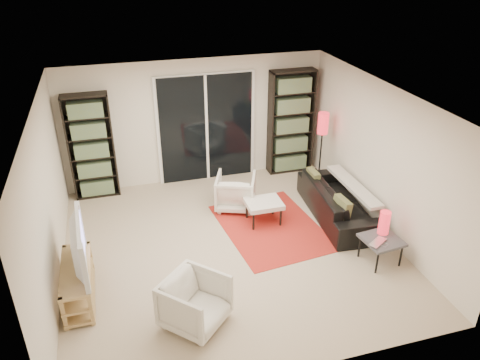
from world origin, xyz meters
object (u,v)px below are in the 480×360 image
ottoman (264,204)px  sofa (337,201)px  bookshelf_right (291,122)px  bookshelf_left (91,147)px  armchair_front (195,302)px  floor_lamp (323,130)px  tv_stand (78,283)px  armchair_back (236,192)px  side_table (382,241)px

ottoman → sofa: bearing=-7.9°
bookshelf_right → ottoman: size_ratio=3.51×
bookshelf_left → armchair_front: 4.00m
sofa → floor_lamp: (0.19, 1.16, 0.85)m
armchair_front → tv_stand: bearing=103.8°
armchair_front → armchair_back: bearing=20.2°
tv_stand → side_table: 4.31m
armchair_front → side_table: size_ratio=1.24×
sofa → armchair_front: armchair_front is taller
bookshelf_left → armchair_back: bookshelf_left is taller
side_table → armchair_back: bearing=127.5°
armchair_back → bookshelf_left: bearing=-4.9°
bookshelf_left → armchair_back: bearing=-26.4°
armchair_front → bookshelf_left: bearing=62.3°
armchair_back → armchair_front: bearing=85.8°
side_table → floor_lamp: floor_lamp is taller
tv_stand → armchair_front: armchair_front is taller
bookshelf_right → ottoman: bookshelf_right is taller
tv_stand → armchair_front: 1.66m
bookshelf_right → ottoman: (-1.16, -1.78, -0.70)m
bookshelf_right → tv_stand: bookshelf_right is taller
bookshelf_right → floor_lamp: size_ratio=1.41×
tv_stand → sofa: bearing=12.5°
bookshelf_left → side_table: (4.00, -3.30, -0.62)m
bookshelf_left → ottoman: bookshelf_left is taller
tv_stand → side_table: tv_stand is taller
bookshelf_left → armchair_front: size_ratio=2.69×
bookshelf_left → sofa: bearing=-26.3°
tv_stand → floor_lamp: floor_lamp is taller
floor_lamp → armchair_front: bearing=-135.5°
tv_stand → armchair_front: size_ratio=1.64×
tv_stand → sofa: 4.36m
sofa → armchair_front: bearing=127.3°
armchair_front → ottoman: size_ratio=1.21×
bookshelf_left → armchair_front: bearing=-73.6°
sofa → armchair_back: bearing=68.5°
bookshelf_right → side_table: bookshelf_right is taller
armchair_front → floor_lamp: floor_lamp is taller
armchair_back → armchair_front: size_ratio=0.96×
bookshelf_right → armchair_back: 2.03m
sofa → side_table: size_ratio=3.47×
tv_stand → armchair_back: bearing=33.1°
bookshelf_left → tv_stand: (-0.29, -2.91, -0.71)m
side_table → floor_lamp: bearing=86.4°
sofa → ottoman: size_ratio=3.40×
bookshelf_right → armchair_back: bookshelf_right is taller
sofa → armchair_front: 3.39m
bookshelf_left → bookshelf_right: bearing=-0.0°
bookshelf_right → sofa: 2.10m
bookshelf_right → sofa: bookshelf_right is taller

